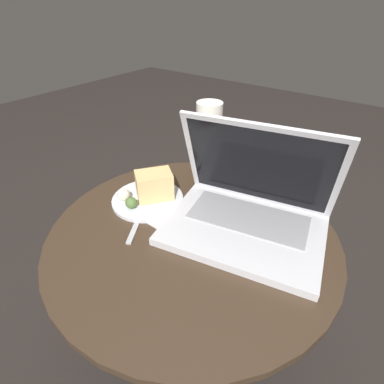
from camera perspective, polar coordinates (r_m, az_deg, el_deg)
ground_plane at (r=1.08m, az=0.06°, el=-27.20°), size 6.00×6.00×0.00m
table at (r=0.79m, az=0.08°, el=-14.84°), size 0.65×0.65×0.49m
napkin at (r=0.78m, az=-7.68°, el=-2.23°), size 0.18×0.13×0.00m
laptop at (r=0.68m, az=10.71°, el=-3.09°), size 0.39×0.31×0.25m
beer_glass at (r=0.79m, az=3.13°, el=8.61°), size 0.07×0.07×0.23m
snack_plate at (r=0.78m, az=-8.06°, el=0.02°), size 0.18×0.18×0.08m
fork at (r=0.75m, az=-9.63°, el=-4.01°), size 0.11×0.17×0.01m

